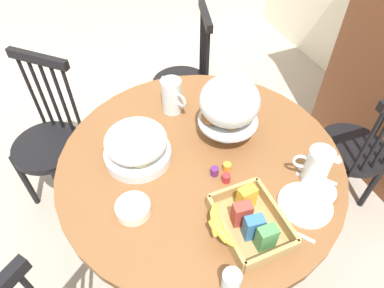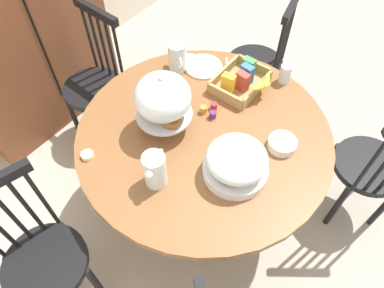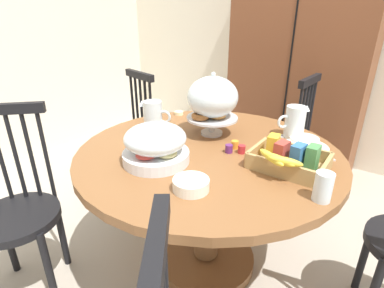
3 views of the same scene
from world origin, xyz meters
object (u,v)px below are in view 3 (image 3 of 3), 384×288
(windsor_chair_near_window, at_px, (18,214))
(pastry_stand_with_dome, at_px, (212,100))
(cereal_basket, at_px, (288,159))
(orange_juice_pitcher, at_px, (294,123))
(windsor_chair_far_side, at_px, (282,144))
(milk_pitcher, at_px, (153,119))
(china_plate_large, at_px, (306,147))
(fruit_platter_covered, at_px, (156,144))
(wooden_armoire, at_px, (301,62))
(dining_table, at_px, (207,182))
(china_plate_small, at_px, (304,138))
(butter_dish, at_px, (179,113))
(drinking_glass, at_px, (323,187))
(windsor_chair_host_seat, at_px, (128,142))
(cereal_bowl, at_px, (191,185))

(windsor_chair_near_window, height_order, pastry_stand_with_dome, pastry_stand_with_dome)
(cereal_basket, bearing_deg, orange_juice_pitcher, 104.87)
(windsor_chair_far_side, bearing_deg, pastry_stand_with_dome, -101.88)
(pastry_stand_with_dome, xyz_separation_m, cereal_basket, (0.48, -0.16, -0.15))
(milk_pitcher, height_order, china_plate_large, milk_pitcher)
(milk_pitcher, bearing_deg, fruit_platter_covered, -45.94)
(wooden_armoire, height_order, dining_table, wooden_armoire)
(windsor_chair_near_window, xyz_separation_m, orange_juice_pitcher, (0.97, 1.06, 0.37))
(windsor_chair_far_side, bearing_deg, china_plate_small, -63.09)
(milk_pitcher, distance_m, china_plate_small, 0.82)
(pastry_stand_with_dome, bearing_deg, fruit_platter_covered, -92.89)
(fruit_platter_covered, bearing_deg, dining_table, 66.19)
(china_plate_small, xyz_separation_m, butter_dish, (-0.82, -0.02, -0.01))
(dining_table, xyz_separation_m, drinking_glass, (0.57, -0.14, 0.25))
(wooden_armoire, relative_size, butter_dish, 32.67)
(cereal_basket, xyz_separation_m, china_plate_large, (0.00, 0.27, -0.04))
(windsor_chair_far_side, relative_size, orange_juice_pitcher, 5.61)
(drinking_glass, xyz_separation_m, butter_dish, (-1.03, 0.50, -0.04))
(orange_juice_pitcher, bearing_deg, wooden_armoire, 106.55)
(windsor_chair_far_side, xyz_separation_m, drinking_glass, (0.50, -1.09, 0.34))
(windsor_chair_near_window, bearing_deg, windsor_chair_far_side, 65.19)
(china_plate_small, xyz_separation_m, drinking_glass, (0.21, -0.52, 0.04))
(orange_juice_pitcher, bearing_deg, windsor_chair_far_side, 112.02)
(dining_table, xyz_separation_m, fruit_platter_covered, (-0.11, -0.26, 0.28))
(windsor_chair_far_side, xyz_separation_m, china_plate_large, (0.32, -0.66, 0.29))
(dining_table, bearing_deg, milk_pitcher, 179.76)
(windsor_chair_host_seat, height_order, cereal_bowl, windsor_chair_host_seat)
(milk_pitcher, bearing_deg, windsor_chair_far_side, 65.25)
(cereal_bowl, bearing_deg, butter_dish, 130.75)
(wooden_armoire, bearing_deg, windsor_chair_far_side, -79.00)
(butter_dish, bearing_deg, wooden_armoire, 70.13)
(wooden_armoire, bearing_deg, dining_table, -88.45)
(wooden_armoire, bearing_deg, windsor_chair_near_window, -106.20)
(cereal_basket, bearing_deg, windsor_chair_host_seat, 168.69)
(wooden_armoire, height_order, orange_juice_pitcher, wooden_armoire)
(dining_table, xyz_separation_m, windsor_chair_host_seat, (-0.91, 0.28, -0.09))
(milk_pitcher, xyz_separation_m, drinking_glass, (0.94, -0.14, -0.03))
(windsor_chair_near_window, bearing_deg, wooden_armoire, 73.80)
(orange_juice_pitcher, distance_m, milk_pitcher, 0.77)
(butter_dish, bearing_deg, windsor_chair_far_side, 48.11)
(orange_juice_pitcher, xyz_separation_m, cereal_bowl, (-0.14, -0.76, -0.06))
(fruit_platter_covered, bearing_deg, china_plate_small, 53.11)
(dining_table, distance_m, cereal_basket, 0.46)
(fruit_platter_covered, bearing_deg, drinking_glass, 9.60)
(cereal_basket, xyz_separation_m, cereal_bowl, (-0.24, -0.38, -0.02))
(orange_juice_pitcher, bearing_deg, china_plate_large, -47.26)
(china_plate_large, xyz_separation_m, drinking_glass, (0.18, -0.43, 0.05))
(wooden_armoire, height_order, drinking_glass, wooden_armoire)
(fruit_platter_covered, xyz_separation_m, milk_pitcher, (-0.25, 0.26, -0.00))
(wooden_armoire, relative_size, cereal_bowl, 14.00)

